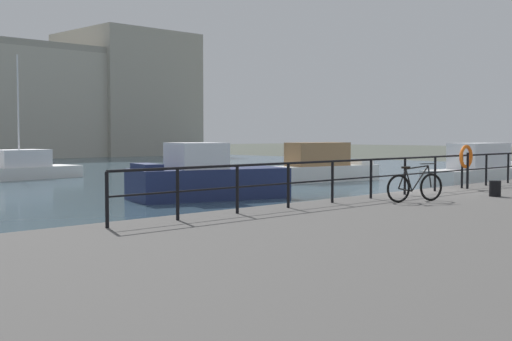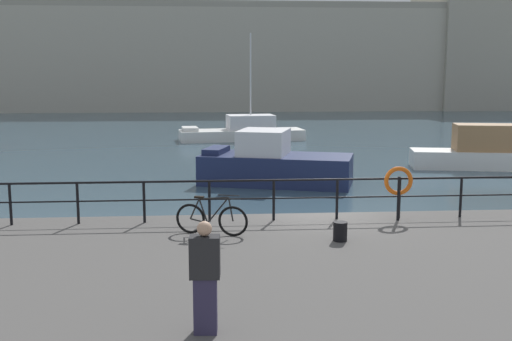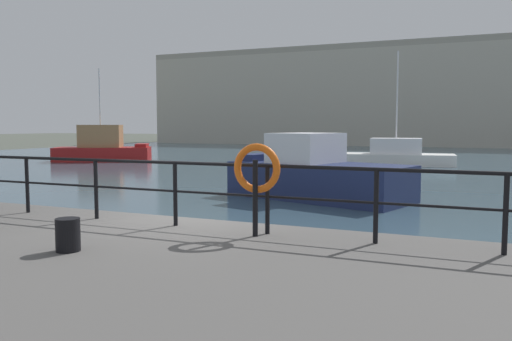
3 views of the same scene
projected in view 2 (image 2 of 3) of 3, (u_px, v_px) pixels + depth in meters
ground_plane at (322, 244)px, 17.19m from camera, size 240.00×240.00×0.00m
water_basin at (249, 134)px, 46.93m from camera, size 80.00×60.00×0.01m
quay_promenade at (391, 323)px, 10.73m from camera, size 56.00×13.00×0.87m
harbor_building at (284, 58)px, 76.41m from camera, size 75.01×13.75×14.99m
moored_small_launch at (243, 131)px, 42.48m from camera, size 8.59×3.49×7.14m
moored_blue_motorboat at (492, 152)px, 30.13m from camera, size 7.66×3.25×2.14m
moored_cabin_cruiser at (273, 164)px, 26.10m from camera, size 6.67×4.29×2.25m
quay_railing at (369, 191)px, 16.28m from camera, size 24.82×0.07×1.08m
parked_bicycle at (211, 219)px, 14.71m from camera, size 1.70×0.63×0.98m
mooring_bollard at (340, 231)px, 14.22m from camera, size 0.32×0.32×0.44m
life_ring_stand at (398, 183)px, 16.11m from camera, size 0.75×0.16×1.40m
standing_person at (205, 277)px, 9.13m from camera, size 0.46×0.31×1.69m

